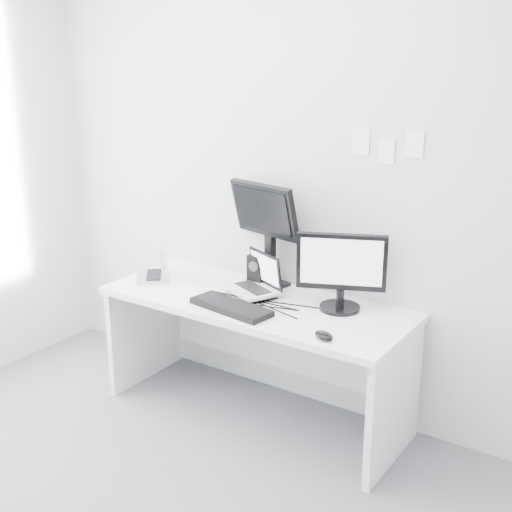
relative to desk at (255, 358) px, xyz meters
name	(u,v)px	position (x,y,z in m)	size (l,w,h in m)	color
back_wall	(289,183)	(0.00, 0.35, 0.99)	(3.60, 3.60, 0.00)	#BABCBE
desk	(255,358)	(0.00, 0.00, 0.00)	(1.80, 0.70, 0.73)	white
macbook	(152,262)	(-0.75, -0.03, 0.47)	(0.27, 0.20, 0.20)	#A6A6AB
speaker	(258,271)	(-0.11, 0.20, 0.46)	(0.10, 0.10, 0.20)	black
dell_laptop	(251,274)	(-0.06, 0.05, 0.49)	(0.31, 0.24, 0.26)	silver
rear_monitor	(267,233)	(-0.09, 0.26, 0.69)	(0.48, 0.17, 0.65)	black
samsung_monitor	(341,271)	(0.47, 0.14, 0.59)	(0.48, 0.22, 0.44)	black
keyboard	(231,307)	(-0.02, -0.20, 0.38)	(0.49, 0.17, 0.03)	black
mouse	(324,336)	(0.58, -0.26, 0.38)	(0.11, 0.07, 0.04)	black
wall_note_0	(361,142)	(0.45, 0.34, 1.26)	(0.10, 0.00, 0.14)	white
wall_note_1	(386,152)	(0.60, 0.34, 1.22)	(0.09, 0.00, 0.13)	white
wall_note_2	(414,144)	(0.75, 0.34, 1.26)	(0.10, 0.00, 0.14)	white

